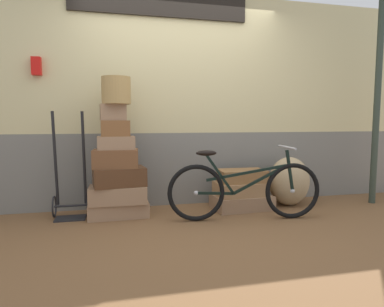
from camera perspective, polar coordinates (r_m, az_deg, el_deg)
name	(u,v)px	position (r m, az deg, el deg)	size (l,w,h in m)	color
ground	(195,224)	(3.68, 0.49, -11.85)	(8.77, 5.20, 0.06)	brown
station_building	(180,100)	(4.35, -2.08, 8.99)	(6.77, 0.74, 2.64)	slate
suitcase_0	(119,209)	(3.92, -12.37, -9.17)	(0.66, 0.38, 0.16)	#937051
suitcase_1	(118,194)	(3.85, -12.47, -6.77)	(0.62, 0.36, 0.19)	#937051
suitcase_2	(119,177)	(3.82, -12.26, -3.86)	(0.56, 0.36, 0.20)	#4C2D19
suitcase_3	(116,159)	(3.79, -12.83, -0.84)	(0.48, 0.31, 0.20)	brown
suitcase_4	(116,143)	(3.78, -12.77, 1.78)	(0.40, 0.24, 0.14)	#937051
suitcase_5	(115,128)	(3.76, -12.89, 4.18)	(0.31, 0.18, 0.17)	brown
suitcase_6	(113,112)	(3.79, -13.26, 6.84)	(0.27, 0.17, 0.18)	#937051
suitcase_7	(242,202)	(4.20, 8.41, -8.10)	(0.69, 0.46, 0.17)	#937051
suitcase_8	(240,189)	(4.15, 8.20, -5.93)	(0.59, 0.39, 0.16)	#9E754C
suitcase_9	(242,176)	(4.14, 8.47, -3.77)	(0.56, 0.35, 0.15)	olive
wicker_basket	(116,91)	(3.80, -12.75, 10.40)	(0.31, 0.31, 0.29)	#A8844C
luggage_trolley	(71,191)	(3.99, -19.92, -5.94)	(0.38, 0.34, 1.18)	black
burlap_sack	(289,181)	(4.45, 16.17, -4.54)	(0.52, 0.44, 0.62)	tan
bicycle	(244,190)	(3.68, 8.89, -6.09)	(1.67, 0.46, 0.80)	black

